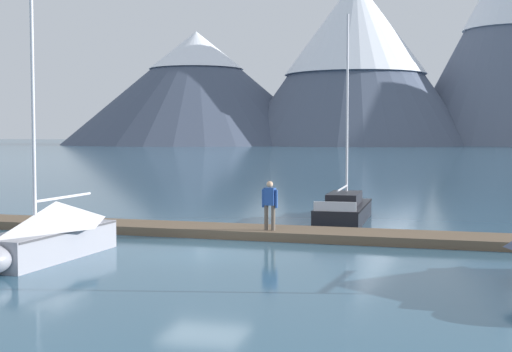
{
  "coord_description": "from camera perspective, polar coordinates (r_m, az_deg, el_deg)",
  "views": [
    {
      "loc": [
        7.07,
        -20.52,
        3.63
      ],
      "look_at": [
        0.0,
        6.0,
        2.0
      ],
      "focal_mm": 50.96,
      "sensor_mm": 36.0,
      "label": 1
    }
  ],
  "objects": [
    {
      "name": "ground_plane",
      "position": [
        22.01,
        -4.05,
        -6.11
      ],
      "size": [
        700.0,
        700.0,
        0.0
      ],
      "primitive_type": "plane",
      "color": "#335B75"
    },
    {
      "name": "mountain_west_summit",
      "position": [
        231.28,
        -4.7,
        7.0
      ],
      "size": [
        84.26,
        84.26,
        35.47
      ],
      "color": "#424C60",
      "rests_on": "ground"
    },
    {
      "name": "mountain_central_massif",
      "position": [
        222.41,
        7.8,
        9.32
      ],
      "size": [
        69.89,
        69.89,
        49.66
      ],
      "color": "#4C566B",
      "rests_on": "ground"
    },
    {
      "name": "mountain_shoulder_ridge",
      "position": [
        235.42,
        19.47,
        10.23
      ],
      "size": [
        63.29,
        63.29,
        61.83
      ],
      "color": "slate",
      "rests_on": "ground"
    },
    {
      "name": "dock",
      "position": [
        25.76,
        -1.15,
        -4.38
      ],
      "size": [
        26.97,
        3.01,
        0.3
      ],
      "color": "brown",
      "rests_on": "ground"
    },
    {
      "name": "sailboat_second_berth",
      "position": [
        21.8,
        -16.11,
        -4.24
      ],
      "size": [
        2.03,
        5.98,
        7.73
      ],
      "color": "#93939E",
      "rests_on": "ground"
    },
    {
      "name": "sailboat_mid_dock_port",
      "position": [
        30.37,
        7.0,
        -2.56
      ],
      "size": [
        1.91,
        6.68,
        8.57
      ],
      "color": "black",
      "rests_on": "ground"
    },
    {
      "name": "person_on_dock",
      "position": [
        24.83,
        1.09,
        -2.08
      ],
      "size": [
        0.58,
        0.29,
        1.69
      ],
      "color": "brown",
      "rests_on": "dock"
    }
  ]
}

